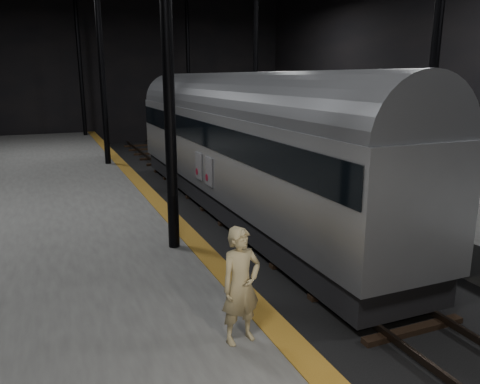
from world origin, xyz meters
TOP-DOWN VIEW (x-y plane):
  - ground at (0.00, 0.00)m, footprint 44.00×44.00m
  - platform_left at (-7.50, 0.00)m, footprint 9.00×43.80m
  - platform_right at (7.50, 0.00)m, footprint 9.00×43.80m
  - tactile_strip at (-3.25, 0.00)m, footprint 0.50×43.80m
  - track at (0.00, 0.00)m, footprint 2.40×43.00m
  - train at (-0.00, 1.36)m, footprint 2.81×18.73m
  - woman at (-3.92, -8.43)m, footprint 0.73×0.55m

SIDE VIEW (x-z plane):
  - ground at x=0.00m, z-range 0.00..0.00m
  - track at x=0.00m, z-range -0.05..0.19m
  - platform_left at x=-7.50m, z-range 0.00..1.00m
  - platform_right at x=7.50m, z-range 0.00..1.00m
  - tactile_strip at x=-3.25m, z-range 1.00..1.01m
  - woman at x=-3.92m, z-range 1.00..2.83m
  - train at x=0.00m, z-range 0.29..5.29m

